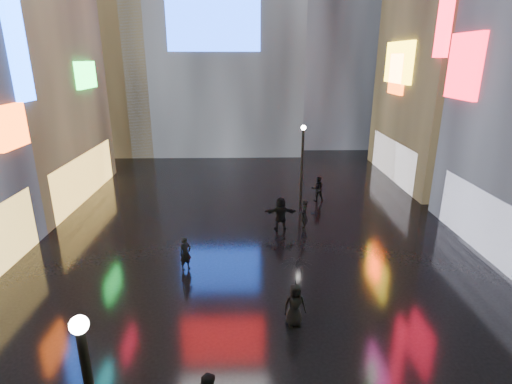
{
  "coord_description": "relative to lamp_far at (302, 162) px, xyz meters",
  "views": [
    {
      "loc": [
        -0.3,
        0.13,
        9.01
      ],
      "look_at": [
        0.0,
        12.0,
        5.0
      ],
      "focal_mm": 28.0,
      "sensor_mm": 36.0,
      "label": 1
    }
  ],
  "objects": [
    {
      "name": "ground",
      "position": [
        -3.12,
        -3.74,
        -2.94
      ],
      "size": [
        140.0,
        140.0,
        0.0
      ],
      "primitive_type": "plane",
      "color": "black",
      "rests_on": "ground"
    },
    {
      "name": "tower_flank_left",
      "position": [
        -17.12,
        18.26,
        10.06
      ],
      "size": [
        10.0,
        10.0,
        26.0
      ],
      "primitive_type": "cube",
      "color": "black",
      "rests_on": "ground"
    },
    {
      "name": "lamp_far",
      "position": [
        0.0,
        0.0,
        0.0
      ],
      "size": [
        0.3,
        0.3,
        5.2
      ],
      "color": "black",
      "rests_on": "ground"
    },
    {
      "name": "pedestrian_4",
      "position": [
        -1.76,
        -11.69,
        -2.14
      ],
      "size": [
        0.85,
        0.62,
        1.6
      ],
      "primitive_type": "imported",
      "rotation": [
        0.0,
        0.0,
        0.16
      ],
      "color": "black",
      "rests_on": "ground"
    },
    {
      "name": "pedestrian_5",
      "position": [
        -1.57,
        -3.46,
        -2.01
      ],
      "size": [
        1.74,
        0.56,
        1.88
      ],
      "primitive_type": "imported",
      "rotation": [
        0.0,
        0.0,
        3.14
      ],
      "color": "black",
      "rests_on": "ground"
    },
    {
      "name": "pedestrian_6",
      "position": [
        -6.15,
        -7.67,
        -2.17
      ],
      "size": [
        0.67,
        0.63,
        1.54
      ],
      "primitive_type": "imported",
      "rotation": [
        0.0,
        0.0,
        0.65
      ],
      "color": "black",
      "rests_on": "ground"
    },
    {
      "name": "pedestrian_7",
      "position": [
        1.27,
        1.15,
        -2.12
      ],
      "size": [
        0.82,
        0.64,
        1.66
      ],
      "primitive_type": "imported",
      "rotation": [
        0.0,
        0.0,
        3.16
      ],
      "color": "black",
      "rests_on": "ground"
    },
    {
      "name": "umbrella_2",
      "position": [
        -1.76,
        -11.69,
        -0.86
      ],
      "size": [
        1.32,
        1.33,
        0.96
      ],
      "primitive_type": "imported",
      "rotation": [
        0.0,
        0.0,
        5.99
      ],
      "color": "black",
      "rests_on": "pedestrian_4"
    },
    {
      "name": "pedestrian_8",
      "position": [
        -0.26,
        -3.37,
        -2.1
      ],
      "size": [
        0.43,
        0.63,
        1.68
      ],
      "primitive_type": "imported",
      "rotation": [
        0.0,
        0.0,
        4.68
      ],
      "color": "black",
      "rests_on": "ground"
    }
  ]
}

